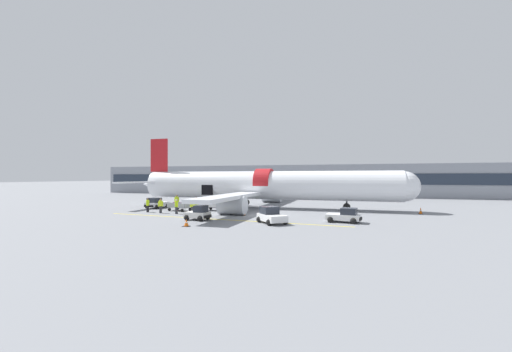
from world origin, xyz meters
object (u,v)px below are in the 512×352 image
baggage_tug_lead (198,214)px  ground_crew_loader_b (177,201)px  baggage_tug_spare (345,216)px  ground_crew_supervisor (148,205)px  ground_crew_loader_a (161,205)px  baggage_cart_loading (181,207)px  ground_crew_driver (176,206)px  ground_crew_helper (192,206)px  baggage_tug_mid (156,203)px  ground_crew_marshal (196,204)px  airplane (261,186)px  baggage_tug_rear (271,216)px  baggage_cart_queued (218,207)px

baggage_tug_lead → ground_crew_loader_b: size_ratio=1.36×
baggage_tug_lead → baggage_tug_spare: size_ratio=0.75×
baggage_tug_lead → ground_crew_supervisor: ground_crew_supervisor is taller
ground_crew_loader_b → ground_crew_loader_a: bearing=-78.6°
baggage_cart_loading → ground_crew_driver: size_ratio=2.33×
ground_crew_driver → ground_crew_helper: (1.71, 0.65, 0.00)m
ground_crew_loader_b → ground_crew_supervisor: ground_crew_loader_b is taller
baggage_tug_mid → ground_crew_driver: (6.24, -4.99, 0.26)m
ground_crew_marshal → ground_crew_driver: bearing=-117.3°
baggage_tug_lead → ground_crew_helper: 5.47m
airplane → ground_crew_loader_a: 13.76m
baggage_tug_lead → baggage_tug_rear: baggage_tug_rear is taller
baggage_tug_spare → ground_crew_loader_a: size_ratio=1.98×
baggage_tug_spare → ground_crew_marshal: 17.79m
baggage_tug_lead → baggage_tug_spare: baggage_tug_lead is taller
baggage_cart_loading → ground_crew_driver: ground_crew_driver is taller
baggage_tug_mid → ground_crew_helper: 9.06m
ground_crew_supervisor → baggage_tug_mid: bearing=113.4°
baggage_tug_spare → ground_crew_driver: bearing=176.9°
baggage_tug_mid → baggage_tug_rear: bearing=-25.1°
baggage_cart_loading → ground_crew_marshal: 2.58m
baggage_tug_mid → ground_crew_driver: bearing=-38.7°
baggage_tug_lead → baggage_tug_rear: 7.40m
ground_crew_driver → ground_crew_marshal: (1.25, 2.43, 0.07)m
baggage_tug_rear → ground_crew_driver: bearing=163.4°
airplane → baggage_tug_mid: (-13.44, -4.97, -2.39)m
airplane → ground_crew_loader_b: bearing=-156.4°
airplane → ground_crew_supervisor: (-11.51, -9.42, -2.14)m
baggage_cart_loading → ground_crew_loader_b: (-2.06, 2.45, 0.45)m
ground_crew_loader_b → ground_crew_helper: bearing=-43.3°
baggage_tug_lead → ground_crew_loader_b: ground_crew_loader_b is taller
ground_crew_loader_b → baggage_tug_spare: bearing=-16.2°
ground_crew_marshal → ground_crew_supervisor: bearing=-161.3°
baggage_tug_spare → baggage_tug_mid: bearing=166.5°
ground_crew_loader_a → ground_crew_marshal: (3.51, 2.24, 0.07)m
airplane → baggage_tug_rear: (5.04, -13.61, -2.36)m
baggage_tug_rear → baggage_cart_loading: size_ratio=0.88×
baggage_cart_queued → ground_crew_loader_b: bearing=172.8°
baggage_tug_lead → baggage_cart_queued: baggage_tug_lead is taller
ground_crew_loader_a → ground_crew_loader_b: (-1.04, 5.19, 0.08)m
baggage_tug_mid → baggage_cart_loading: size_ratio=0.86×
ground_crew_loader_a → ground_crew_supervisor: 2.09m
ground_crew_loader_a → ground_crew_marshal: ground_crew_marshal is taller
baggage_tug_spare → ground_crew_loader_b: 22.91m
ground_crew_loader_b → ground_crew_driver: (3.30, -5.38, -0.07)m
airplane → baggage_tug_mid: airplane is taller
baggage_tug_spare → airplane: bearing=136.4°
airplane → baggage_tug_rear: airplane is taller
baggage_cart_queued → ground_crew_loader_b: (-6.42, 0.81, 0.46)m
baggage_cart_loading → ground_crew_helper: size_ratio=2.32×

